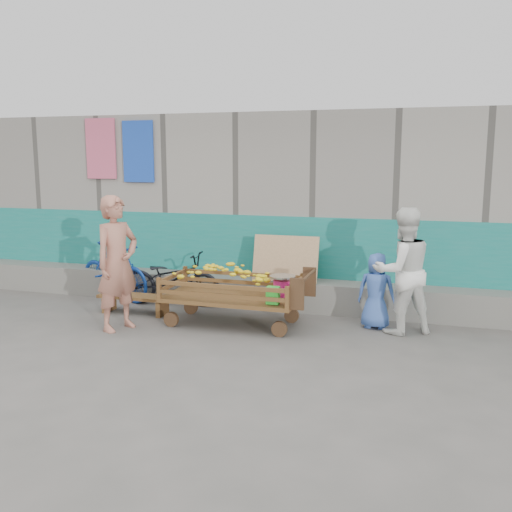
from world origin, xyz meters
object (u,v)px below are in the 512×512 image
(bicycle_dark, at_px, (171,279))
(bicycle_blue, at_px, (114,271))
(bench, at_px, (135,300))
(banana_cart, at_px, (230,283))
(vendor_man, at_px, (117,263))
(child, at_px, (376,291))
(woman, at_px, (403,271))

(bicycle_dark, distance_m, bicycle_blue, 1.05)
(bicycle_blue, bearing_deg, bench, -112.14)
(bench, xyz_separation_m, bicycle_blue, (-0.74, 0.66, 0.27))
(banana_cart, distance_m, bench, 1.60)
(banana_cart, xyz_separation_m, bicycle_dark, (-1.24, 0.73, -0.16))
(vendor_man, bearing_deg, banana_cart, -43.60)
(vendor_man, bearing_deg, child, -50.87)
(woman, height_order, bicycle_blue, woman)
(banana_cart, relative_size, bicycle_dark, 1.26)
(banana_cart, xyz_separation_m, child, (1.96, 0.43, -0.06))
(banana_cart, height_order, bench, banana_cart)
(vendor_man, distance_m, bicycle_blue, 1.76)
(child, xyz_separation_m, bicycle_dark, (-3.20, 0.30, -0.10))
(vendor_man, bearing_deg, bicycle_dark, 16.20)
(bicycle_blue, bearing_deg, vendor_man, -127.58)
(bicycle_dark, xyz_separation_m, bicycle_blue, (-1.05, 0.06, 0.05))
(bench, bearing_deg, woman, 2.86)
(woman, distance_m, child, 0.48)
(bicycle_dark, bearing_deg, bicycle_blue, 81.50)
(bench, relative_size, child, 1.07)
(child, bearing_deg, banana_cart, 15.53)
(bench, bearing_deg, bicycle_blue, 138.50)
(vendor_man, distance_m, woman, 3.78)
(woman, bearing_deg, child, -46.84)
(bench, height_order, bicycle_dark, bicycle_dark)
(bicycle_dark, relative_size, bicycle_blue, 1.02)
(woman, bearing_deg, banana_cart, -20.90)
(vendor_man, xyz_separation_m, bicycle_blue, (-0.93, 1.43, -0.44))
(banana_cart, height_order, vendor_man, vendor_man)
(banana_cart, xyz_separation_m, bench, (-1.55, 0.13, -0.38))
(vendor_man, height_order, woman, vendor_man)
(bicycle_dark, height_order, bicycle_blue, bicycle_blue)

